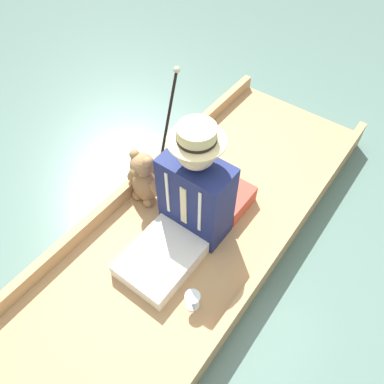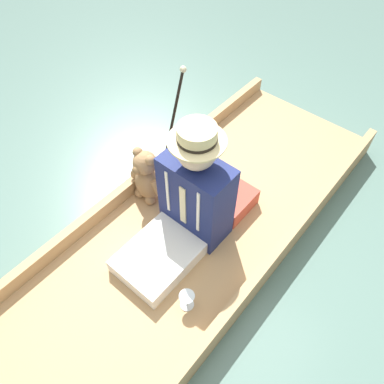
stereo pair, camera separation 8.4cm
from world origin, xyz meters
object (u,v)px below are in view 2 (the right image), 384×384
object	(u,v)px
teddy_bear	(146,177)
wine_glass	(187,298)
seated_person	(188,203)
walking_cane	(173,117)

from	to	relation	value
teddy_bear	wine_glass	world-z (taller)	teddy_bear
seated_person	walking_cane	size ratio (longest dim) A/B	1.07
seated_person	wine_glass	distance (m)	0.56
seated_person	wine_glass	size ratio (longest dim) A/B	6.98
teddy_bear	wine_glass	size ratio (longest dim) A/B	3.57
seated_person	wine_glass	xyz separation A→B (m)	(-0.32, 0.39, -0.23)
teddy_bear	walking_cane	size ratio (longest dim) A/B	0.55
seated_person	walking_cane	bearing A→B (deg)	-44.90
wine_glass	teddy_bear	bearing A→B (deg)	-30.74
teddy_bear	walking_cane	distance (m)	0.45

